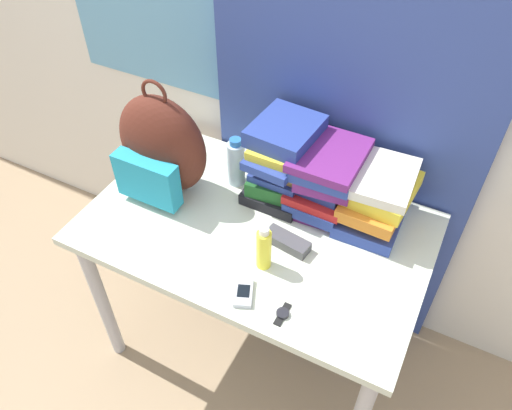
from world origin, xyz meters
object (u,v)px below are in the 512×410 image
(sports_bottle, at_px, (264,154))
(cell_phone, at_px, (244,293))
(book_stack_right, at_px, (376,198))
(book_stack_center, at_px, (327,178))
(book_stack_left, at_px, (285,161))
(wristwatch, at_px, (283,314))
(backpack, at_px, (161,148))
(water_bottle, at_px, (236,162))
(sunscreen_bottle, at_px, (264,248))
(sunglasses_case, at_px, (287,242))

(sports_bottle, height_order, cell_phone, sports_bottle)
(book_stack_right, bearing_deg, book_stack_center, -179.16)
(book_stack_left, relative_size, book_stack_right, 1.03)
(wristwatch, bearing_deg, sports_bottle, 122.15)
(book_stack_left, distance_m, cell_phone, 0.49)
(backpack, bearing_deg, water_bottle, 34.37)
(book_stack_right, xyz_separation_m, sports_bottle, (-0.41, 0.00, 0.03))
(book_stack_center, bearing_deg, wristwatch, -82.53)
(book_stack_right, distance_m, sports_bottle, 0.41)
(sunscreen_bottle, xyz_separation_m, cell_phone, (-0.00, -0.13, -0.07))
(book_stack_right, height_order, wristwatch, book_stack_right)
(backpack, xyz_separation_m, cell_phone, (0.47, -0.29, -0.17))
(book_stack_left, bearing_deg, sports_bottle, 178.82)
(sunscreen_bottle, distance_m, cell_phone, 0.14)
(book_stack_left, bearing_deg, book_stack_center, -1.06)
(book_stack_center, bearing_deg, water_bottle, -174.13)
(book_stack_left, distance_m, water_bottle, 0.18)
(backpack, distance_m, book_stack_left, 0.42)
(book_stack_right, xyz_separation_m, cell_phone, (-0.24, -0.46, -0.10))
(book_stack_center, xyz_separation_m, cell_phone, (-0.07, -0.46, -0.11))
(book_stack_right, distance_m, wristwatch, 0.50)
(backpack, distance_m, book_stack_right, 0.73)
(backpack, relative_size, sunscreen_bottle, 2.62)
(book_stack_center, bearing_deg, cell_phone, -98.60)
(sunscreen_bottle, distance_m, wristwatch, 0.20)
(book_stack_right, height_order, sunscreen_bottle, book_stack_right)
(sunscreen_bottle, relative_size, wristwatch, 2.05)
(wristwatch, bearing_deg, sunglasses_case, 111.81)
(book_stack_right, bearing_deg, cell_phone, -117.48)
(book_stack_center, distance_m, sunscreen_bottle, 0.35)
(sunscreen_bottle, distance_m, sunglasses_case, 0.12)
(water_bottle, xyz_separation_m, sports_bottle, (0.09, 0.04, 0.05))
(backpack, height_order, book_stack_center, backpack)
(wristwatch, bearing_deg, sunscreen_bottle, 133.12)
(sports_bottle, height_order, wristwatch, sports_bottle)
(water_bottle, bearing_deg, backpack, -145.63)
(book_stack_left, height_order, cell_phone, book_stack_left)
(book_stack_right, xyz_separation_m, water_bottle, (-0.50, -0.04, -0.01))
(book_stack_left, height_order, sunscreen_bottle, book_stack_left)
(sunglasses_case, bearing_deg, cell_phone, -98.55)
(backpack, bearing_deg, wristwatch, -26.50)
(sunscreen_bottle, relative_size, cell_phone, 1.47)
(backpack, xyz_separation_m, wristwatch, (0.60, -0.30, -0.17))
(sunscreen_bottle, bearing_deg, sunglasses_case, 72.76)
(sports_bottle, bearing_deg, water_bottle, -156.74)
(sunglasses_case, xyz_separation_m, wristwatch, (0.10, -0.24, -0.01))
(book_stack_right, height_order, water_bottle, book_stack_right)
(book_stack_left, height_order, book_stack_center, book_stack_left)
(book_stack_center, distance_m, book_stack_right, 0.17)
(book_stack_left, xyz_separation_m, cell_phone, (0.09, -0.47, -0.13))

